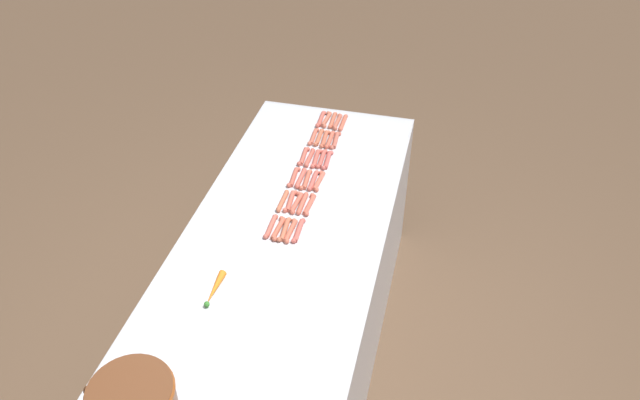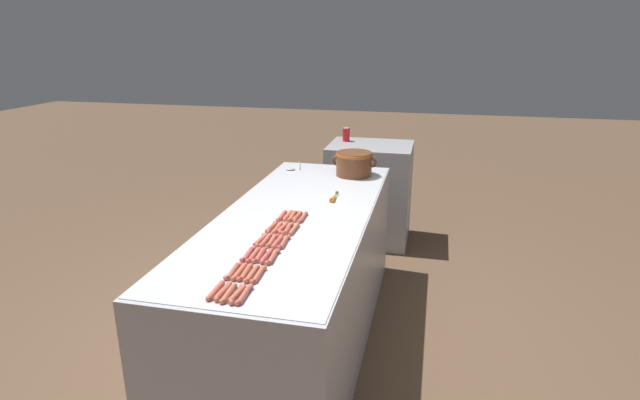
# 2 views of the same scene
# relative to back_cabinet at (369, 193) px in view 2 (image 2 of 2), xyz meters

# --- Properties ---
(ground_plane) EXTENTS (20.00, 20.00, 0.00)m
(ground_plane) POSITION_rel_back_cabinet_xyz_m (-0.20, -1.77, -0.46)
(ground_plane) COLOR brown
(griddle_counter) EXTENTS (0.86, 2.33, 0.87)m
(griddle_counter) POSITION_rel_back_cabinet_xyz_m (-0.20, -1.77, -0.02)
(griddle_counter) COLOR #BCBCC1
(griddle_counter) RESTS_ON ground_plane
(back_cabinet) EXTENTS (0.74, 0.61, 0.91)m
(back_cabinet) POSITION_rel_back_cabinet_xyz_m (0.00, 0.00, 0.00)
(back_cabinet) COLOR #A0A0A4
(back_cabinet) RESTS_ON ground_plane
(hot_dog_0) EXTENTS (0.02, 0.16, 0.02)m
(hot_dog_0) POSITION_rel_back_cabinet_xyz_m (-0.26, -2.78, 0.42)
(hot_dog_0) COLOR #CC6048
(hot_dog_0) RESTS_ON griddle_counter
(hot_dog_1) EXTENTS (0.03, 0.16, 0.02)m
(hot_dog_1) POSITION_rel_back_cabinet_xyz_m (-0.26, -2.60, 0.42)
(hot_dog_1) COLOR #C2614F
(hot_dog_1) RESTS_ON griddle_counter
(hot_dog_2) EXTENTS (0.03, 0.16, 0.02)m
(hot_dog_2) POSITION_rel_back_cabinet_xyz_m (-0.26, -2.42, 0.42)
(hot_dog_2) COLOR #C95951
(hot_dog_2) RESTS_ON griddle_counter
(hot_dog_3) EXTENTS (0.03, 0.16, 0.02)m
(hot_dog_3) POSITION_rel_back_cabinet_xyz_m (-0.26, -2.24, 0.42)
(hot_dog_3) COLOR #CB634E
(hot_dog_3) RESTS_ON griddle_counter
(hot_dog_4) EXTENTS (0.03, 0.16, 0.02)m
(hot_dog_4) POSITION_rel_back_cabinet_xyz_m (-0.26, -2.06, 0.42)
(hot_dog_4) COLOR #C95D49
(hot_dog_4) RESTS_ON griddle_counter
(hot_dog_5) EXTENTS (0.03, 0.16, 0.02)m
(hot_dog_5) POSITION_rel_back_cabinet_xyz_m (-0.26, -1.88, 0.42)
(hot_dog_5) COLOR #CC5A4F
(hot_dog_5) RESTS_ON griddle_counter
(hot_dog_6) EXTENTS (0.03, 0.16, 0.02)m
(hot_dog_6) POSITION_rel_back_cabinet_xyz_m (-0.23, -2.78, 0.42)
(hot_dog_6) COLOR #C0634E
(hot_dog_6) RESTS_ON griddle_counter
(hot_dog_7) EXTENTS (0.03, 0.16, 0.02)m
(hot_dog_7) POSITION_rel_back_cabinet_xyz_m (-0.23, -2.60, 0.42)
(hot_dog_7) COLOR #CC614C
(hot_dog_7) RESTS_ON griddle_counter
(hot_dog_8) EXTENTS (0.03, 0.16, 0.02)m
(hot_dog_8) POSITION_rel_back_cabinet_xyz_m (-0.23, -2.42, 0.42)
(hot_dog_8) COLOR #C85B4E
(hot_dog_8) RESTS_ON griddle_counter
(hot_dog_9) EXTENTS (0.03, 0.16, 0.02)m
(hot_dog_9) POSITION_rel_back_cabinet_xyz_m (-0.23, -2.24, 0.42)
(hot_dog_9) COLOR #C95C50
(hot_dog_9) RESTS_ON griddle_counter
(hot_dog_10) EXTENTS (0.02, 0.16, 0.02)m
(hot_dog_10) POSITION_rel_back_cabinet_xyz_m (-0.23, -2.06, 0.42)
(hot_dog_10) COLOR #CD604B
(hot_dog_10) RESTS_ON griddle_counter
(hot_dog_11) EXTENTS (0.03, 0.16, 0.02)m
(hot_dog_11) POSITION_rel_back_cabinet_xyz_m (-0.23, -1.87, 0.42)
(hot_dog_11) COLOR #C9624A
(hot_dog_11) RESTS_ON griddle_counter
(hot_dog_12) EXTENTS (0.03, 0.16, 0.02)m
(hot_dog_12) POSITION_rel_back_cabinet_xyz_m (-0.20, -2.79, 0.42)
(hot_dog_12) COLOR #CC664B
(hot_dog_12) RESTS_ON griddle_counter
(hot_dog_13) EXTENTS (0.03, 0.16, 0.02)m
(hot_dog_13) POSITION_rel_back_cabinet_xyz_m (-0.20, -2.60, 0.42)
(hot_dog_13) COLOR #C66147
(hot_dog_13) RESTS_ON griddle_counter
(hot_dog_14) EXTENTS (0.03, 0.16, 0.02)m
(hot_dog_14) POSITION_rel_back_cabinet_xyz_m (-0.20, -2.42, 0.42)
(hot_dog_14) COLOR #CB5D4F
(hot_dog_14) RESTS_ON griddle_counter
(hot_dog_15) EXTENTS (0.03, 0.16, 0.02)m
(hot_dog_15) POSITION_rel_back_cabinet_xyz_m (-0.20, -2.24, 0.42)
(hot_dog_15) COLOR #C55F49
(hot_dog_15) RESTS_ON griddle_counter
(hot_dog_16) EXTENTS (0.03, 0.16, 0.02)m
(hot_dog_16) POSITION_rel_back_cabinet_xyz_m (-0.20, -2.06, 0.42)
(hot_dog_16) COLOR #C65E4A
(hot_dog_16) RESTS_ON griddle_counter
(hot_dog_17) EXTENTS (0.03, 0.16, 0.02)m
(hot_dog_17) POSITION_rel_back_cabinet_xyz_m (-0.20, -1.87, 0.42)
(hot_dog_17) COLOR #C06549
(hot_dog_17) RESTS_ON griddle_counter
(hot_dog_18) EXTENTS (0.03, 0.16, 0.02)m
(hot_dog_18) POSITION_rel_back_cabinet_xyz_m (-0.17, -2.79, 0.42)
(hot_dog_18) COLOR #C66750
(hot_dog_18) RESTS_ON griddle_counter
(hot_dog_19) EXTENTS (0.03, 0.16, 0.02)m
(hot_dog_19) POSITION_rel_back_cabinet_xyz_m (-0.17, -2.61, 0.42)
(hot_dog_19) COLOR #C36547
(hot_dog_19) RESTS_ON griddle_counter
(hot_dog_20) EXTENTS (0.03, 0.16, 0.02)m
(hot_dog_20) POSITION_rel_back_cabinet_xyz_m (-0.17, -2.42, 0.42)
(hot_dog_20) COLOR #C55A4B
(hot_dog_20) RESTS_ON griddle_counter
(hot_dog_21) EXTENTS (0.03, 0.16, 0.02)m
(hot_dog_21) POSITION_rel_back_cabinet_xyz_m (-0.17, -2.24, 0.42)
(hot_dog_21) COLOR #CD5E4F
(hot_dog_21) RESTS_ON griddle_counter
(hot_dog_22) EXTENTS (0.03, 0.16, 0.02)m
(hot_dog_22) POSITION_rel_back_cabinet_xyz_m (-0.17, -2.06, 0.42)
(hot_dog_22) COLOR #CA5E4C
(hot_dog_22) RESTS_ON griddle_counter
(hot_dog_23) EXTENTS (0.03, 0.16, 0.02)m
(hot_dog_23) POSITION_rel_back_cabinet_xyz_m (-0.17, -1.87, 0.42)
(hot_dog_23) COLOR #C65F47
(hot_dog_23) RESTS_ON griddle_counter
(hot_dog_24) EXTENTS (0.03, 0.16, 0.02)m
(hot_dog_24) POSITION_rel_back_cabinet_xyz_m (-0.14, -2.79, 0.42)
(hot_dog_24) COLOR #CB5E50
(hot_dog_24) RESTS_ON griddle_counter
(hot_dog_25) EXTENTS (0.03, 0.16, 0.02)m
(hot_dog_25) POSITION_rel_back_cabinet_xyz_m (-0.14, -2.61, 0.42)
(hot_dog_25) COLOR #CA624D
(hot_dog_25) RESTS_ON griddle_counter
(hot_dog_26) EXTENTS (0.03, 0.16, 0.02)m
(hot_dog_26) POSITION_rel_back_cabinet_xyz_m (-0.14, -2.42, 0.42)
(hot_dog_26) COLOR #C95C4D
(hot_dog_26) RESTS_ON griddle_counter
(hot_dog_27) EXTENTS (0.03, 0.16, 0.02)m
(hot_dog_27) POSITION_rel_back_cabinet_xyz_m (-0.14, -2.24, 0.42)
(hot_dog_27) COLOR #C45A49
(hot_dog_27) RESTS_ON griddle_counter
(hot_dog_28) EXTENTS (0.02, 0.16, 0.02)m
(hot_dog_28) POSITION_rel_back_cabinet_xyz_m (-0.14, -2.06, 0.42)
(hot_dog_28) COLOR #C26647
(hot_dog_28) RESTS_ON griddle_counter
(hot_dog_29) EXTENTS (0.03, 0.16, 0.02)m
(hot_dog_29) POSITION_rel_back_cabinet_xyz_m (-0.14, -1.87, 0.42)
(hot_dog_29) COLOR #C5604F
(hot_dog_29) RESTS_ON griddle_counter
(bean_pot) EXTENTS (0.34, 0.27, 0.17)m
(bean_pot) POSITION_rel_back_cabinet_xyz_m (-0.01, -0.89, 0.51)
(bean_pot) COLOR brown
(bean_pot) RESTS_ON griddle_counter
(serving_spoon) EXTENTS (0.12, 0.27, 0.02)m
(serving_spoon) POSITION_rel_back_cabinet_xyz_m (-0.49, -0.81, 0.42)
(serving_spoon) COLOR #B7B7BC
(serving_spoon) RESTS_ON griddle_counter
(carrot) EXTENTS (0.03, 0.18, 0.03)m
(carrot) POSITION_rel_back_cabinet_xyz_m (-0.04, -1.47, 0.43)
(carrot) COLOR orange
(carrot) RESTS_ON griddle_counter
(soda_can) EXTENTS (0.07, 0.07, 0.13)m
(soda_can) POSITION_rel_back_cabinet_xyz_m (-0.24, 0.10, 0.52)
(soda_can) COLOR red
(soda_can) RESTS_ON back_cabinet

